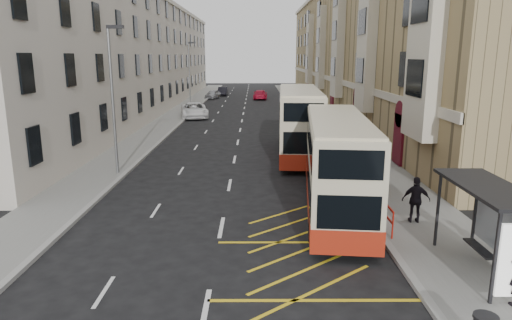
{
  "coord_description": "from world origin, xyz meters",
  "views": [
    {
      "loc": [
        1.3,
        -12.85,
        6.58
      ],
      "look_at": [
        1.37,
        7.86,
        1.83
      ],
      "focal_mm": 32.0,
      "sensor_mm": 36.0,
      "label": 1
    }
  ],
  "objects_px": {
    "white_van": "(194,110)",
    "double_decker_front": "(337,165)",
    "double_decker_rear": "(299,122)",
    "street_lamp_near": "(113,92)",
    "pedestrian_far": "(416,200)",
    "car_dark": "(223,91)",
    "car_red": "(260,95)",
    "street_lamp_far": "(190,72)",
    "bus_shelter": "(498,213)",
    "car_silver": "(213,94)"
  },
  "relations": [
    {
      "from": "street_lamp_far",
      "to": "car_dark",
      "type": "xyz_separation_m",
      "value": [
        2.3,
        22.49,
        -3.93
      ]
    },
    {
      "from": "bus_shelter",
      "to": "double_decker_front",
      "type": "bearing_deg",
      "value": 120.1
    },
    {
      "from": "pedestrian_far",
      "to": "car_silver",
      "type": "height_order",
      "value": "pedestrian_far"
    },
    {
      "from": "street_lamp_near",
      "to": "pedestrian_far",
      "type": "xyz_separation_m",
      "value": [
        13.98,
        -7.82,
        -3.57
      ]
    },
    {
      "from": "street_lamp_far",
      "to": "car_silver",
      "type": "bearing_deg",
      "value": 86.03
    },
    {
      "from": "street_lamp_near",
      "to": "white_van",
      "type": "bearing_deg",
      "value": 87.3
    },
    {
      "from": "street_lamp_far",
      "to": "pedestrian_far",
      "type": "relative_size",
      "value": 4.37
    },
    {
      "from": "bus_shelter",
      "to": "street_lamp_far",
      "type": "relative_size",
      "value": 0.53
    },
    {
      "from": "white_van",
      "to": "bus_shelter",
      "type": "bearing_deg",
      "value": -80.43
    },
    {
      "from": "street_lamp_far",
      "to": "double_decker_rear",
      "type": "bearing_deg",
      "value": -66.92
    },
    {
      "from": "street_lamp_near",
      "to": "double_decker_rear",
      "type": "relative_size",
      "value": 0.71
    },
    {
      "from": "bus_shelter",
      "to": "pedestrian_far",
      "type": "height_order",
      "value": "bus_shelter"
    },
    {
      "from": "street_lamp_far",
      "to": "double_decker_front",
      "type": "relative_size",
      "value": 0.76
    },
    {
      "from": "double_decker_front",
      "to": "car_dark",
      "type": "relative_size",
      "value": 2.44
    },
    {
      "from": "street_lamp_near",
      "to": "double_decker_front",
      "type": "bearing_deg",
      "value": -29.2
    },
    {
      "from": "pedestrian_far",
      "to": "car_red",
      "type": "bearing_deg",
      "value": -76.07
    },
    {
      "from": "bus_shelter",
      "to": "white_van",
      "type": "height_order",
      "value": "bus_shelter"
    },
    {
      "from": "car_dark",
      "to": "street_lamp_near",
      "type": "bearing_deg",
      "value": -92.99
    },
    {
      "from": "double_decker_front",
      "to": "double_decker_rear",
      "type": "relative_size",
      "value": 0.93
    },
    {
      "from": "pedestrian_far",
      "to": "car_red",
      "type": "height_order",
      "value": "pedestrian_far"
    },
    {
      "from": "street_lamp_far",
      "to": "pedestrian_far",
      "type": "xyz_separation_m",
      "value": [
        13.98,
        -37.82,
        -3.57
      ]
    },
    {
      "from": "bus_shelter",
      "to": "street_lamp_far",
      "type": "height_order",
      "value": "street_lamp_far"
    },
    {
      "from": "bus_shelter",
      "to": "white_van",
      "type": "distance_m",
      "value": 39.19
    },
    {
      "from": "double_decker_front",
      "to": "double_decker_rear",
      "type": "height_order",
      "value": "double_decker_rear"
    },
    {
      "from": "double_decker_rear",
      "to": "double_decker_front",
      "type": "bearing_deg",
      "value": -84.21
    },
    {
      "from": "street_lamp_far",
      "to": "bus_shelter",
      "type": "bearing_deg",
      "value": -70.88
    },
    {
      "from": "street_lamp_near",
      "to": "car_dark",
      "type": "relative_size",
      "value": 1.86
    },
    {
      "from": "double_decker_front",
      "to": "white_van",
      "type": "relative_size",
      "value": 1.79
    },
    {
      "from": "street_lamp_far",
      "to": "white_van",
      "type": "relative_size",
      "value": 1.36
    },
    {
      "from": "street_lamp_near",
      "to": "car_silver",
      "type": "distance_m",
      "value": 46.76
    },
    {
      "from": "bus_shelter",
      "to": "double_decker_front",
      "type": "xyz_separation_m",
      "value": [
        -3.58,
        6.18,
        -0.04
      ]
    },
    {
      "from": "double_decker_front",
      "to": "white_van",
      "type": "xyz_separation_m",
      "value": [
        -9.96,
        30.57,
        -1.28
      ]
    },
    {
      "from": "street_lamp_near",
      "to": "double_decker_rear",
      "type": "height_order",
      "value": "street_lamp_near"
    },
    {
      "from": "double_decker_front",
      "to": "white_van",
      "type": "bearing_deg",
      "value": 113.65
    },
    {
      "from": "street_lamp_near",
      "to": "double_decker_rear",
      "type": "xyz_separation_m",
      "value": [
        10.61,
        5.11,
        -2.36
      ]
    },
    {
      "from": "car_red",
      "to": "white_van",
      "type": "bearing_deg",
      "value": 73.87
    },
    {
      "from": "double_decker_rear",
      "to": "white_van",
      "type": "distance_m",
      "value": 21.49
    },
    {
      "from": "street_lamp_far",
      "to": "street_lamp_near",
      "type": "bearing_deg",
      "value": -90.0
    },
    {
      "from": "double_decker_rear",
      "to": "car_dark",
      "type": "distance_m",
      "value": 48.13
    },
    {
      "from": "double_decker_front",
      "to": "car_dark",
      "type": "distance_m",
      "value": 59.37
    },
    {
      "from": "street_lamp_far",
      "to": "double_decker_rear",
      "type": "relative_size",
      "value": 0.71
    },
    {
      "from": "double_decker_rear",
      "to": "car_silver",
      "type": "bearing_deg",
      "value": 106.09
    },
    {
      "from": "white_van",
      "to": "double_decker_front",
      "type": "bearing_deg",
      "value": -82.61
    },
    {
      "from": "street_lamp_near",
      "to": "car_dark",
      "type": "xyz_separation_m",
      "value": [
        2.3,
        52.49,
        -3.93
      ]
    },
    {
      "from": "car_silver",
      "to": "car_dark",
      "type": "height_order",
      "value": "car_dark"
    },
    {
      "from": "double_decker_front",
      "to": "car_red",
      "type": "relative_size",
      "value": 2.11
    },
    {
      "from": "double_decker_front",
      "to": "car_dark",
      "type": "height_order",
      "value": "double_decker_front"
    },
    {
      "from": "bus_shelter",
      "to": "double_decker_front",
      "type": "height_order",
      "value": "double_decker_front"
    },
    {
      "from": "car_red",
      "to": "street_lamp_far",
      "type": "bearing_deg",
      "value": 64.35
    },
    {
      "from": "street_lamp_far",
      "to": "pedestrian_far",
      "type": "height_order",
      "value": "street_lamp_far"
    }
  ]
}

